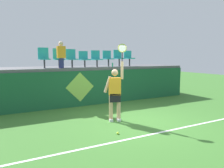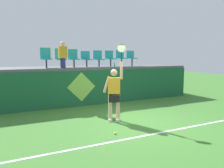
{
  "view_description": "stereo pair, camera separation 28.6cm",
  "coord_description": "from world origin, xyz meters",
  "px_view_note": "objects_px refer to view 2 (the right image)",
  "views": [
    {
      "loc": [
        -3.91,
        -5.74,
        2.13
      ],
      "look_at": [
        -0.26,
        1.07,
        1.15
      ],
      "focal_mm": 34.47,
      "sensor_mm": 36.0,
      "label": 1
    },
    {
      "loc": [
        -3.66,
        -5.87,
        2.13
      ],
      "look_at": [
        -0.26,
        1.07,
        1.15
      ],
      "focal_mm": 34.47,
      "sensor_mm": 36.0,
      "label": 2
    }
  ],
  "objects_px": {
    "water_bottle": "(114,65)",
    "stadium_chair_3": "(86,58)",
    "tennis_ball": "(115,133)",
    "tennis_player": "(114,92)",
    "stadium_chair_7": "(131,57)",
    "stadium_chair_6": "(121,57)",
    "spectator_0": "(63,54)",
    "stadium_chair_0": "(46,57)",
    "stadium_chair_5": "(110,58)",
    "stadium_chair_1": "(61,57)",
    "stadium_chair_2": "(73,57)",
    "stadium_chair_4": "(98,58)"
  },
  "relations": [
    {
      "from": "water_bottle",
      "to": "tennis_player",
      "type": "bearing_deg",
      "value": -116.84
    },
    {
      "from": "spectator_0",
      "to": "tennis_ball",
      "type": "bearing_deg",
      "value": -83.85
    },
    {
      "from": "stadium_chair_5",
      "to": "tennis_ball",
      "type": "bearing_deg",
      "value": -113.95
    },
    {
      "from": "stadium_chair_3",
      "to": "stadium_chair_7",
      "type": "bearing_deg",
      "value": -0.03
    },
    {
      "from": "tennis_ball",
      "to": "spectator_0",
      "type": "distance_m",
      "value": 4.62
    },
    {
      "from": "stadium_chair_3",
      "to": "stadium_chair_5",
      "type": "relative_size",
      "value": 0.95
    },
    {
      "from": "stadium_chair_2",
      "to": "stadium_chair_7",
      "type": "bearing_deg",
      "value": -0.15
    },
    {
      "from": "tennis_player",
      "to": "stadium_chair_5",
      "type": "bearing_deg",
      "value": 66.61
    },
    {
      "from": "tennis_ball",
      "to": "stadium_chair_4",
      "type": "xyz_separation_m",
      "value": [
        1.37,
        4.47,
        2.05
      ]
    },
    {
      "from": "tennis_ball",
      "to": "stadium_chair_1",
      "type": "relative_size",
      "value": 0.08
    },
    {
      "from": "stadium_chair_3",
      "to": "stadium_chair_6",
      "type": "distance_m",
      "value": 1.84
    },
    {
      "from": "stadium_chair_3",
      "to": "stadium_chair_6",
      "type": "relative_size",
      "value": 0.9
    },
    {
      "from": "stadium_chair_4",
      "to": "tennis_player",
      "type": "bearing_deg",
      "value": -103.84
    },
    {
      "from": "water_bottle",
      "to": "stadium_chair_3",
      "type": "xyz_separation_m",
      "value": [
        -1.24,
        0.47,
        0.31
      ]
    },
    {
      "from": "stadium_chair_0",
      "to": "stadium_chair_1",
      "type": "distance_m",
      "value": 0.63
    },
    {
      "from": "tennis_player",
      "to": "stadium_chair_7",
      "type": "distance_m",
      "value": 4.39
    },
    {
      "from": "tennis_ball",
      "to": "stadium_chair_7",
      "type": "xyz_separation_m",
      "value": [
        3.2,
        4.46,
        2.08
      ]
    },
    {
      "from": "spectator_0",
      "to": "stadium_chair_0",
      "type": "bearing_deg",
      "value": 144.71
    },
    {
      "from": "stadium_chair_0",
      "to": "stadium_chair_7",
      "type": "xyz_separation_m",
      "value": [
        4.26,
        -0.01,
        -0.02
      ]
    },
    {
      "from": "water_bottle",
      "to": "stadium_chair_3",
      "type": "relative_size",
      "value": 0.27
    },
    {
      "from": "water_bottle",
      "to": "stadium_chair_7",
      "type": "xyz_separation_m",
      "value": [
        1.21,
        0.47,
        0.35
      ]
    },
    {
      "from": "stadium_chair_3",
      "to": "stadium_chair_0",
      "type": "bearing_deg",
      "value": 179.69
    },
    {
      "from": "tennis_player",
      "to": "stadium_chair_3",
      "type": "height_order",
      "value": "tennis_player"
    },
    {
      "from": "stadium_chair_3",
      "to": "stadium_chair_6",
      "type": "bearing_deg",
      "value": 0.1
    },
    {
      "from": "stadium_chair_3",
      "to": "stadium_chair_5",
      "type": "distance_m",
      "value": 1.24
    },
    {
      "from": "stadium_chair_0",
      "to": "stadium_chair_2",
      "type": "relative_size",
      "value": 1.06
    },
    {
      "from": "water_bottle",
      "to": "stadium_chair_0",
      "type": "bearing_deg",
      "value": 170.96
    },
    {
      "from": "water_bottle",
      "to": "stadium_chair_0",
      "type": "distance_m",
      "value": 3.11
    },
    {
      "from": "stadium_chair_2",
      "to": "stadium_chair_0",
      "type": "bearing_deg",
      "value": 179.85
    },
    {
      "from": "stadium_chair_0",
      "to": "stadium_chair_1",
      "type": "relative_size",
      "value": 1.03
    },
    {
      "from": "stadium_chair_4",
      "to": "tennis_ball",
      "type": "bearing_deg",
      "value": -107.02
    },
    {
      "from": "stadium_chair_2",
      "to": "spectator_0",
      "type": "height_order",
      "value": "spectator_0"
    },
    {
      "from": "stadium_chair_3",
      "to": "spectator_0",
      "type": "bearing_deg",
      "value": -159.81
    },
    {
      "from": "stadium_chair_4",
      "to": "stadium_chair_6",
      "type": "relative_size",
      "value": 0.94
    },
    {
      "from": "stadium_chair_0",
      "to": "tennis_player",
      "type": "bearing_deg",
      "value": -64.06
    },
    {
      "from": "stadium_chair_1",
      "to": "stadium_chair_2",
      "type": "bearing_deg",
      "value": -0.2
    },
    {
      "from": "stadium_chair_3",
      "to": "stadium_chair_5",
      "type": "bearing_deg",
      "value": 0.04
    },
    {
      "from": "stadium_chair_6",
      "to": "stadium_chair_0",
      "type": "bearing_deg",
      "value": 179.89
    },
    {
      "from": "stadium_chair_0",
      "to": "stadium_chair_6",
      "type": "relative_size",
      "value": 1.05
    },
    {
      "from": "stadium_chair_0",
      "to": "spectator_0",
      "type": "distance_m",
      "value": 0.78
    },
    {
      "from": "tennis_ball",
      "to": "tennis_player",
      "type": "bearing_deg",
      "value": 64.47
    },
    {
      "from": "stadium_chair_0",
      "to": "stadium_chair_4",
      "type": "height_order",
      "value": "stadium_chair_0"
    },
    {
      "from": "stadium_chair_2",
      "to": "stadium_chair_4",
      "type": "distance_m",
      "value": 1.22
    },
    {
      "from": "tennis_ball",
      "to": "stadium_chair_5",
      "type": "bearing_deg",
      "value": 66.05
    },
    {
      "from": "tennis_ball",
      "to": "stadium_chair_3",
      "type": "xyz_separation_m",
      "value": [
        0.75,
        4.47,
        2.04
      ]
    },
    {
      "from": "tennis_player",
      "to": "spectator_0",
      "type": "distance_m",
      "value": 3.29
    },
    {
      "from": "stadium_chair_3",
      "to": "spectator_0",
      "type": "distance_m",
      "value": 1.27
    },
    {
      "from": "stadium_chair_2",
      "to": "stadium_chair_4",
      "type": "relative_size",
      "value": 1.05
    },
    {
      "from": "tennis_ball",
      "to": "stadium_chair_1",
      "type": "xyz_separation_m",
      "value": [
        -0.43,
        4.47,
        2.08
      ]
    },
    {
      "from": "stadium_chair_1",
      "to": "stadium_chair_3",
      "type": "height_order",
      "value": "stadium_chair_1"
    }
  ]
}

